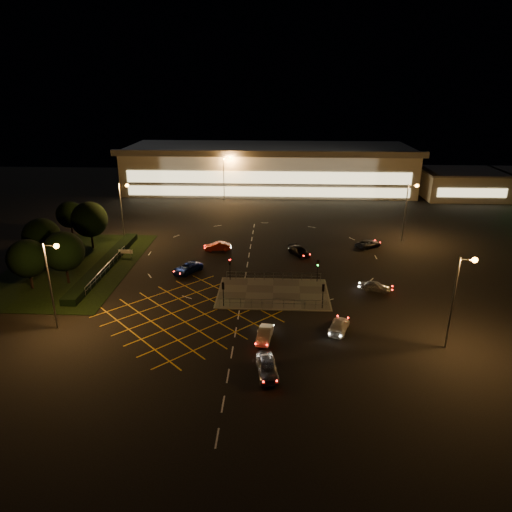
{
  "coord_description": "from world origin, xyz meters",
  "views": [
    {
      "loc": [
        2.33,
        -55.69,
        25.67
      ],
      "look_at": [
        -0.62,
        6.41,
        2.0
      ],
      "focal_mm": 32.0,
      "sensor_mm": 36.0,
      "label": 1
    }
  ],
  "objects_px": {
    "car_right_silver": "(376,286)",
    "car_east_grey": "(368,244)",
    "car_near_silver": "(267,367)",
    "signal_se": "(323,291)",
    "car_circ_red": "(218,246)",
    "signal_ne": "(318,266)",
    "car_approach_white": "(339,326)",
    "car_far_dkgrey": "(299,251)",
    "signal_nw": "(230,265)",
    "signal_sw": "(223,289)",
    "car_left_blue": "(187,268)",
    "car_queue_white": "(265,334)"
  },
  "relations": [
    {
      "from": "signal_se",
      "to": "signal_ne",
      "type": "relative_size",
      "value": 1.0
    },
    {
      "from": "car_approach_white",
      "to": "car_far_dkgrey",
      "type": "bearing_deg",
      "value": -63.0
    },
    {
      "from": "signal_ne",
      "to": "car_queue_white",
      "type": "height_order",
      "value": "signal_ne"
    },
    {
      "from": "car_east_grey",
      "to": "signal_sw",
      "type": "bearing_deg",
      "value": 102.46
    },
    {
      "from": "car_left_blue",
      "to": "car_circ_red",
      "type": "xyz_separation_m",
      "value": [
        3.2,
        9.43,
        0.03
      ]
    },
    {
      "from": "car_left_blue",
      "to": "car_east_grey",
      "type": "relative_size",
      "value": 1.07
    },
    {
      "from": "signal_se",
      "to": "car_near_silver",
      "type": "relative_size",
      "value": 0.68
    },
    {
      "from": "car_near_silver",
      "to": "car_approach_white",
      "type": "height_order",
      "value": "car_near_silver"
    },
    {
      "from": "car_far_dkgrey",
      "to": "car_circ_red",
      "type": "bearing_deg",
      "value": 141.65
    },
    {
      "from": "car_right_silver",
      "to": "car_east_grey",
      "type": "relative_size",
      "value": 0.86
    },
    {
      "from": "signal_ne",
      "to": "car_far_dkgrey",
      "type": "distance_m",
      "value": 10.74
    },
    {
      "from": "signal_sw",
      "to": "car_circ_red",
      "type": "xyz_separation_m",
      "value": [
        -3.25,
        19.94,
        -1.67
      ]
    },
    {
      "from": "car_right_silver",
      "to": "car_east_grey",
      "type": "height_order",
      "value": "car_right_silver"
    },
    {
      "from": "car_right_silver",
      "to": "car_circ_red",
      "type": "distance_m",
      "value": 26.92
    },
    {
      "from": "signal_nw",
      "to": "car_right_silver",
      "type": "height_order",
      "value": "signal_nw"
    },
    {
      "from": "signal_ne",
      "to": "car_circ_red",
      "type": "xyz_separation_m",
      "value": [
        -15.25,
        11.95,
        -1.67
      ]
    },
    {
      "from": "car_approach_white",
      "to": "car_near_silver",
      "type": "bearing_deg",
      "value": 66.07
    },
    {
      "from": "signal_sw",
      "to": "car_left_blue",
      "type": "relative_size",
      "value": 0.65
    },
    {
      "from": "car_circ_red",
      "to": "car_east_grey",
      "type": "relative_size",
      "value": 0.94
    },
    {
      "from": "signal_se",
      "to": "car_east_grey",
      "type": "xyz_separation_m",
      "value": [
        9.6,
        22.53,
        -1.74
      ]
    },
    {
      "from": "signal_ne",
      "to": "car_right_silver",
      "type": "relative_size",
      "value": 0.81
    },
    {
      "from": "car_near_silver",
      "to": "car_circ_red",
      "type": "bearing_deg",
      "value": 96.06
    },
    {
      "from": "signal_sw",
      "to": "car_right_silver",
      "type": "xyz_separation_m",
      "value": [
        19.44,
        5.45,
        -1.71
      ]
    },
    {
      "from": "car_east_grey",
      "to": "car_right_silver",
      "type": "bearing_deg",
      "value": 139.05
    },
    {
      "from": "signal_ne",
      "to": "car_circ_red",
      "type": "bearing_deg",
      "value": 141.92
    },
    {
      "from": "car_east_grey",
      "to": "car_far_dkgrey",
      "type": "bearing_deg",
      "value": 75.83
    },
    {
      "from": "signal_nw",
      "to": "car_near_silver",
      "type": "distance_m",
      "value": 22.3
    },
    {
      "from": "car_far_dkgrey",
      "to": "signal_ne",
      "type": "bearing_deg",
      "value": -110.77
    },
    {
      "from": "car_east_grey",
      "to": "car_near_silver",
      "type": "bearing_deg",
      "value": 122.39
    },
    {
      "from": "signal_sw",
      "to": "signal_ne",
      "type": "relative_size",
      "value": 1.0
    },
    {
      "from": "car_right_silver",
      "to": "car_approach_white",
      "type": "height_order",
      "value": "car_right_silver"
    },
    {
      "from": "signal_sw",
      "to": "car_approach_white",
      "type": "relative_size",
      "value": 0.71
    },
    {
      "from": "signal_nw",
      "to": "car_circ_red",
      "type": "bearing_deg",
      "value": 105.22
    },
    {
      "from": "signal_sw",
      "to": "signal_nw",
      "type": "height_order",
      "value": "same"
    },
    {
      "from": "car_circ_red",
      "to": "signal_ne",
      "type": "bearing_deg",
      "value": 42.82
    },
    {
      "from": "signal_se",
      "to": "car_approach_white",
      "type": "xyz_separation_m",
      "value": [
        1.36,
        -5.2,
        -1.73
      ]
    },
    {
      "from": "car_near_silver",
      "to": "car_right_silver",
      "type": "height_order",
      "value": "car_near_silver"
    },
    {
      "from": "signal_ne",
      "to": "car_left_blue",
      "type": "bearing_deg",
      "value": 172.21
    },
    {
      "from": "signal_ne",
      "to": "car_circ_red",
      "type": "relative_size",
      "value": 0.74
    },
    {
      "from": "signal_nw",
      "to": "car_queue_white",
      "type": "distance_m",
      "value": 16.36
    },
    {
      "from": "signal_se",
      "to": "signal_ne",
      "type": "xyz_separation_m",
      "value": [
        0.0,
        7.99,
        0.0
      ]
    },
    {
      "from": "signal_nw",
      "to": "signal_ne",
      "type": "bearing_deg",
      "value": 0.0
    },
    {
      "from": "signal_nw",
      "to": "car_near_silver",
      "type": "relative_size",
      "value": 0.68
    },
    {
      "from": "car_near_silver",
      "to": "car_left_blue",
      "type": "bearing_deg",
      "value": 107.87
    },
    {
      "from": "signal_nw",
      "to": "car_east_grey",
      "type": "relative_size",
      "value": 0.69
    },
    {
      "from": "signal_sw",
      "to": "car_circ_red",
      "type": "bearing_deg",
      "value": -80.74
    },
    {
      "from": "car_right_silver",
      "to": "signal_ne",
      "type": "bearing_deg",
      "value": 84.62
    },
    {
      "from": "car_approach_white",
      "to": "car_left_blue",
      "type": "bearing_deg",
      "value": -19.55
    },
    {
      "from": "car_near_silver",
      "to": "car_queue_white",
      "type": "bearing_deg",
      "value": 84.98
    },
    {
      "from": "car_circ_red",
      "to": "car_east_grey",
      "type": "bearing_deg",
      "value": 86.85
    }
  ]
}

